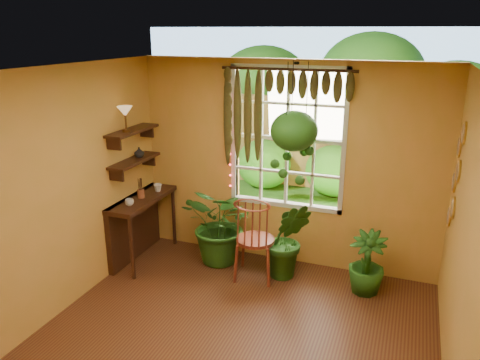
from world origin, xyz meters
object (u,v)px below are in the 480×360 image
object	(u,v)px
windsor_chair	(255,251)
potted_plant_left	(222,225)
hanging_basket	(294,135)
potted_plant_mid	(287,240)
counter_ledge	(137,220)

from	to	relation	value
windsor_chair	potted_plant_left	bearing A→B (deg)	148.13
windsor_chair	hanging_basket	distance (m)	1.54
windsor_chair	potted_plant_mid	distance (m)	0.43
counter_ledge	potted_plant_left	bearing A→B (deg)	13.12
windsor_chair	hanging_basket	world-z (taller)	hanging_basket
potted_plant_mid	potted_plant_left	bearing A→B (deg)	175.20
windsor_chair	potted_plant_left	distance (m)	0.62
potted_plant_left	hanging_basket	bearing A→B (deg)	-0.92
hanging_basket	windsor_chair	bearing A→B (deg)	-149.67
potted_plant_left	potted_plant_mid	world-z (taller)	potted_plant_left
hanging_basket	potted_plant_mid	bearing A→B (deg)	-109.01
counter_ledge	windsor_chair	distance (m)	1.71
potted_plant_left	potted_plant_mid	xyz separation A→B (m)	(0.92, -0.08, -0.03)
potted_plant_left	hanging_basket	world-z (taller)	hanging_basket
potted_plant_left	windsor_chair	bearing A→B (deg)	-24.44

